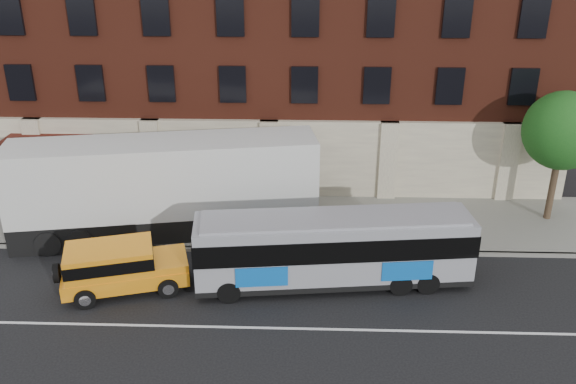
{
  "coord_description": "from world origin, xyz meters",
  "views": [
    {
      "loc": [
        1.95,
        -17.45,
        13.24
      ],
      "look_at": [
        1.16,
        5.5,
        3.09
      ],
      "focal_mm": 38.33,
      "sensor_mm": 36.0,
      "label": 1
    }
  ],
  "objects_px": {
    "sign_pole": "(66,217)",
    "yellow_suv": "(119,265)",
    "street_tree": "(564,134)",
    "city_bus": "(334,247)",
    "shipping_container": "(166,189)"
  },
  "relations": [
    {
      "from": "street_tree",
      "to": "yellow_suv",
      "type": "xyz_separation_m",
      "value": [
        -18.81,
        -6.69,
        -3.31
      ]
    },
    {
      "from": "shipping_container",
      "to": "street_tree",
      "type": "bearing_deg",
      "value": 6.11
    },
    {
      "from": "city_bus",
      "to": "shipping_container",
      "type": "relative_size",
      "value": 0.8
    },
    {
      "from": "street_tree",
      "to": "shipping_container",
      "type": "xyz_separation_m",
      "value": [
        -17.94,
        -1.92,
        -2.18
      ]
    },
    {
      "from": "city_bus",
      "to": "yellow_suv",
      "type": "bearing_deg",
      "value": -174.75
    },
    {
      "from": "street_tree",
      "to": "shipping_container",
      "type": "relative_size",
      "value": 0.45
    },
    {
      "from": "city_bus",
      "to": "shipping_container",
      "type": "distance_m",
      "value": 8.45
    },
    {
      "from": "sign_pole",
      "to": "street_tree",
      "type": "relative_size",
      "value": 0.4
    },
    {
      "from": "sign_pole",
      "to": "shipping_container",
      "type": "distance_m",
      "value": 4.4
    },
    {
      "from": "yellow_suv",
      "to": "shipping_container",
      "type": "bearing_deg",
      "value": 79.66
    },
    {
      "from": "yellow_suv",
      "to": "street_tree",
      "type": "bearing_deg",
      "value": 19.58
    },
    {
      "from": "city_bus",
      "to": "yellow_suv",
      "type": "distance_m",
      "value": 8.33
    },
    {
      "from": "street_tree",
      "to": "city_bus",
      "type": "relative_size",
      "value": 0.57
    },
    {
      "from": "sign_pole",
      "to": "yellow_suv",
      "type": "relative_size",
      "value": 0.48
    },
    {
      "from": "street_tree",
      "to": "city_bus",
      "type": "distance_m",
      "value": 12.4
    }
  ]
}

